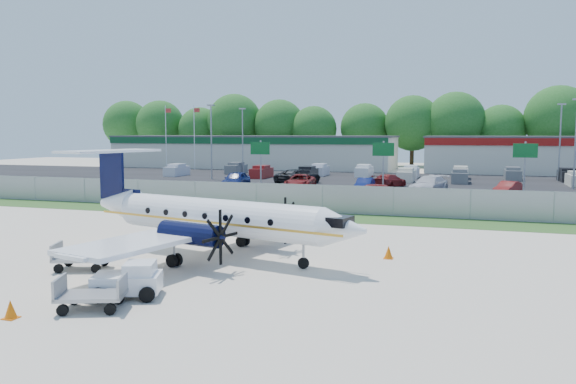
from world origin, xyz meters
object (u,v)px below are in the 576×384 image
(aircraft, at_px, (212,216))
(baggage_cart_far, at_px, (82,257))
(pushback_tug, at_px, (130,280))
(baggage_cart_near, at_px, (91,294))

(aircraft, bearing_deg, baggage_cart_far, -134.97)
(aircraft, relative_size, pushback_tug, 6.08)
(aircraft, distance_m, baggage_cart_far, 5.88)
(pushback_tug, relative_size, baggage_cart_far, 1.05)
(pushback_tug, bearing_deg, aircraft, 90.70)
(pushback_tug, distance_m, baggage_cart_far, 4.96)
(pushback_tug, height_order, baggage_cart_far, pushback_tug)
(baggage_cart_near, xyz_separation_m, baggage_cart_far, (-3.78, 4.40, 0.02))
(baggage_cart_near, distance_m, baggage_cart_far, 5.80)
(aircraft, height_order, baggage_cart_near, aircraft)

